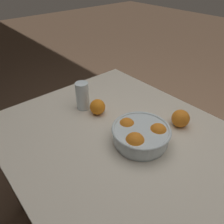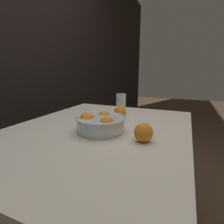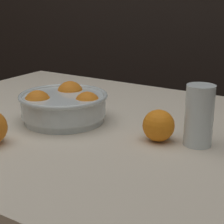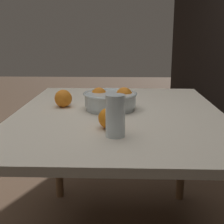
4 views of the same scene
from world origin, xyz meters
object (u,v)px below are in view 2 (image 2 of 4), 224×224
(orange_loose_front, at_px, (120,112))
(orange_loose_near_bowl, at_px, (143,133))
(juice_glass, at_px, (121,105))
(fruit_bowl, at_px, (100,123))

(orange_loose_front, bearing_deg, orange_loose_near_bowl, -144.92)
(juice_glass, bearing_deg, orange_loose_front, -163.56)
(juice_glass, distance_m, orange_loose_near_bowl, 0.48)
(juice_glass, height_order, orange_loose_front, juice_glass)
(fruit_bowl, bearing_deg, orange_loose_near_bowl, -99.88)
(juice_glass, xyz_separation_m, orange_loose_front, (-0.09, -0.03, -0.03))
(juice_glass, bearing_deg, fruit_bowl, -175.44)
(fruit_bowl, xyz_separation_m, orange_loose_front, (0.28, 0.00, -0.01))
(juice_glass, height_order, orange_loose_near_bowl, juice_glass)
(fruit_bowl, distance_m, orange_loose_near_bowl, 0.23)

